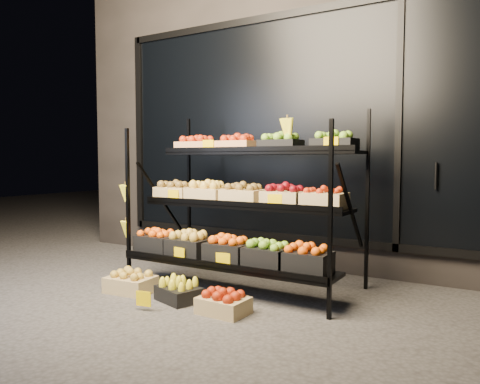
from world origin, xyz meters
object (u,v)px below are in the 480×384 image
Objects in this scene: floor_crate_left at (131,282)px; floor_crate_midright at (223,302)px; floor_crate_midleft at (179,291)px; display_rack at (240,204)px.

floor_crate_left is 1.13× the size of floor_crate_midright.
floor_crate_midleft is at bearing 173.99° from floor_crate_midright.
floor_crate_left is 0.54m from floor_crate_midleft.
display_rack reaches higher than floor_crate_midleft.
floor_crate_midright is (0.29, -0.72, -0.70)m from display_rack.
floor_crate_left reaches higher than floor_crate_midright.
floor_crate_midright is (0.50, -0.07, 0.00)m from floor_crate_midleft.
display_rack is at bearing 113.95° from floor_crate_midright.
display_rack is 1.22m from floor_crate_left.
floor_crate_midleft is (-0.21, -0.65, -0.70)m from display_rack.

